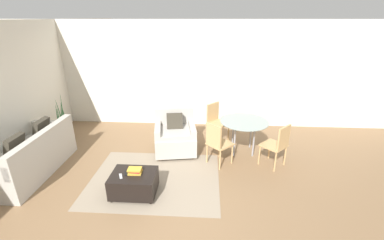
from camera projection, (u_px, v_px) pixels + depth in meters
The scene contains 15 objects.
ground_plane at pixel (154, 208), 4.04m from camera, with size 20.00×20.00×0.00m, color brown.
wall_back at pixel (178, 75), 6.75m from camera, with size 12.00×0.06×2.75m.
wall_left at pixel (12, 94), 5.09m from camera, with size 0.06×12.00×2.75m.
area_rug at pixel (155, 179), 4.76m from camera, with size 2.36×1.88×0.01m.
couch at pixel (30, 158), 4.86m from camera, with size 0.89×1.89×0.93m.
armchair at pixel (175, 136), 5.61m from camera, with size 0.98×0.97×0.90m.
ottoman at pixel (134, 183), 4.29m from camera, with size 0.74×0.57×0.39m.
book_stack at pixel (135, 171), 4.25m from camera, with size 0.23×0.19×0.08m.
tv_remote_primary at pixel (126, 173), 4.23m from camera, with size 0.09×0.14×0.01m.
tv_remote_secondary at pixel (121, 176), 4.16m from camera, with size 0.10×0.15×0.01m.
potted_plant at pixel (64, 130), 6.30m from camera, with size 0.40×0.40×1.17m.
dining_table at pixel (244, 125), 5.51m from camera, with size 1.03×1.03×0.72m.
dining_chair_near_left at pixel (217, 141), 5.04m from camera, with size 0.59×0.59×0.90m.
dining_chair_near_right at pixel (278, 143), 4.97m from camera, with size 0.59×0.59×0.90m.
dining_chair_far_left at pixel (216, 119), 6.14m from camera, with size 0.59×0.59×0.90m.
Camera 1 is at (0.80, -3.18, 2.79)m, focal length 24.00 mm.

